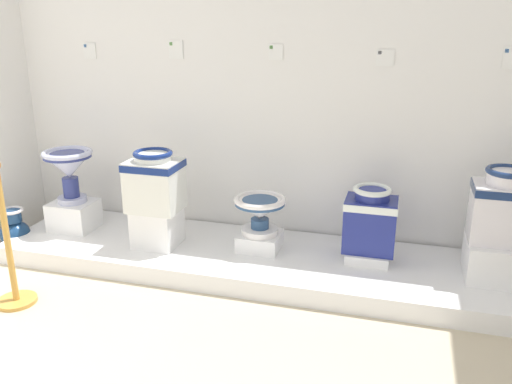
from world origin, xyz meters
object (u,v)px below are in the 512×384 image
object	(u,v)px
plinth_block_tall_cobalt	(74,215)
plinth_block_slender_white	(495,259)
antique_toilet_tall_cobalt	(68,166)
info_placard_second	(176,49)
info_placard_first	(90,51)
info_placard_third	(276,52)
stanchion_post_near_left	(11,263)
plinth_block_broad_patterned	(260,241)
decorative_vase_companion	(15,231)
antique_toilet_leftmost	(370,218)
info_placard_fifth	(511,58)
info_placard_fourth	(385,58)
plinth_block_leftmost	(368,254)
plinth_block_pale_glazed	(157,227)
antique_toilet_pale_glazed	(154,180)
antique_toilet_broad_patterned	(260,209)
antique_toilet_slender_white	(503,206)

from	to	relation	value
plinth_block_tall_cobalt	plinth_block_slender_white	size ratio (longest dim) A/B	0.83
antique_toilet_tall_cobalt	info_placard_second	xyz separation A→B (m)	(0.75, 0.44, 0.86)
info_placard_first	plinth_block_tall_cobalt	bearing A→B (deg)	-89.85
info_placard_third	stanchion_post_near_left	distance (m)	2.29
plinth_block_broad_patterned	decorative_vase_companion	distance (m)	1.96
plinth_block_slender_white	decorative_vase_companion	xyz separation A→B (m)	(-3.53, -0.21, -0.11)
plinth_block_broad_patterned	antique_toilet_leftmost	distance (m)	0.81
antique_toilet_tall_cobalt	plinth_block_broad_patterned	bearing A→B (deg)	0.93
plinth_block_broad_patterned	info_placard_fifth	xyz separation A→B (m)	(1.57, 0.42, 1.30)
plinth_block_tall_cobalt	info_placard_fourth	size ratio (longest dim) A/B	2.75
info_placard_fifth	stanchion_post_near_left	distance (m)	3.46
plinth_block_leftmost	info_placard_fourth	size ratio (longest dim) A/B	2.61
stanchion_post_near_left	plinth_block_pale_glazed	bearing A→B (deg)	52.96
antique_toilet_pale_glazed	info_placard_fourth	bearing A→B (deg)	19.65
antique_toilet_broad_patterned	plinth_block_slender_white	distance (m)	1.59
plinth_block_slender_white	info_placard_third	world-z (taller)	info_placard_third
antique_toilet_broad_patterned	stanchion_post_near_left	world-z (taller)	stanchion_post_near_left
antique_toilet_tall_cobalt	decorative_vase_companion	xyz separation A→B (m)	(-0.41, -0.20, -0.51)
info_placard_fifth	info_placard_second	bearing A→B (deg)	180.00
antique_toilet_pale_glazed	decorative_vase_companion	size ratio (longest dim) A/B	1.32
info_placard_first	stanchion_post_near_left	xyz separation A→B (m)	(0.17, -1.36, -1.21)
antique_toilet_pale_glazed	antique_toilet_broad_patterned	distance (m)	0.79
antique_toilet_slender_white	info_placard_first	xyz separation A→B (m)	(-3.11, 0.43, 0.86)
info_placard_fifth	stanchion_post_near_left	xyz separation A→B (m)	(-2.94, -1.36, -1.22)
antique_toilet_broad_patterned	decorative_vase_companion	size ratio (longest dim) A/B	1.13
decorative_vase_companion	stanchion_post_near_left	xyz separation A→B (m)	(0.58, -0.72, 0.13)
antique_toilet_pale_glazed	plinth_block_broad_patterned	bearing A→B (deg)	9.79
info_placard_fifth	decorative_vase_companion	bearing A→B (deg)	-169.63
info_placard_fourth	decorative_vase_companion	world-z (taller)	info_placard_fourth
stanchion_post_near_left	info_placard_second	bearing A→B (deg)	66.79
plinth_block_pale_glazed	info_placard_fourth	bearing A→B (deg)	19.65
plinth_block_pale_glazed	plinth_block_broad_patterned	size ratio (longest dim) A/B	1.04
antique_toilet_leftmost	info_placard_fifth	size ratio (longest dim) A/B	3.13
plinth_block_tall_cobalt	info_placard_fourth	world-z (taller)	info_placard_fourth
plinth_block_tall_cobalt	antique_toilet_tall_cobalt	bearing A→B (deg)	-75.96
plinth_block_slender_white	stanchion_post_near_left	world-z (taller)	stanchion_post_near_left
antique_toilet_broad_patterned	info_placard_first	distance (m)	1.90
plinth_block_broad_patterned	antique_toilet_slender_white	xyz separation A→B (m)	(1.58, -0.01, 0.43)
info_placard_fourth	plinth_block_tall_cobalt	bearing A→B (deg)	-169.19
antique_toilet_pale_glazed	info_placard_fourth	distance (m)	1.83
antique_toilet_pale_glazed	plinth_block_broad_patterned	xyz separation A→B (m)	(0.75, 0.13, -0.44)
plinth_block_tall_cobalt	antique_toilet_tall_cobalt	size ratio (longest dim) A/B	0.79
antique_toilet_tall_cobalt	stanchion_post_near_left	xyz separation A→B (m)	(0.16, -0.92, -0.38)
plinth_block_pale_glazed	antique_toilet_slender_white	world-z (taller)	antique_toilet_slender_white
antique_toilet_tall_cobalt	plinth_block_broad_patterned	world-z (taller)	antique_toilet_tall_cobalt
info_placard_third	info_placard_fifth	distance (m)	1.57
info_placard_first	antique_toilet_slender_white	bearing A→B (deg)	-7.85
antique_toilet_pale_glazed	plinth_block_slender_white	distance (m)	2.37
antique_toilet_tall_cobalt	info_placard_second	distance (m)	1.22
antique_toilet_tall_cobalt	plinth_block_pale_glazed	distance (m)	0.88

